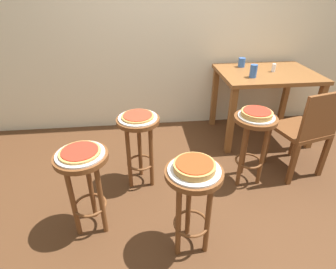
# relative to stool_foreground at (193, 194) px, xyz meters

# --- Properties ---
(ground_plane) EXTENTS (6.00, 6.00, 0.00)m
(ground_plane) POSITION_rel_stool_foreground_xyz_m (0.16, 0.29, -0.47)
(ground_plane) COLOR #4C2D19
(stool_foreground) EXTENTS (0.35, 0.35, 0.65)m
(stool_foreground) POSITION_rel_stool_foreground_xyz_m (0.00, 0.00, 0.00)
(stool_foreground) COLOR brown
(stool_foreground) RESTS_ON ground_plane
(serving_plate_foreground) EXTENTS (0.32, 0.32, 0.01)m
(serving_plate_foreground) POSITION_rel_stool_foreground_xyz_m (0.00, 0.00, 0.18)
(serving_plate_foreground) COLOR silver
(serving_plate_foreground) RESTS_ON stool_foreground
(pizza_foreground) EXTENTS (0.25, 0.25, 0.05)m
(pizza_foreground) POSITION_rel_stool_foreground_xyz_m (0.00, 0.00, 0.21)
(pizza_foreground) COLOR #B78442
(pizza_foreground) RESTS_ON serving_plate_foreground
(stool_middle) EXTENTS (0.35, 0.35, 0.65)m
(stool_middle) POSITION_rel_stool_foreground_xyz_m (-0.69, 0.25, 0.00)
(stool_middle) COLOR brown
(stool_middle) RESTS_ON ground_plane
(serving_plate_middle) EXTENTS (0.31, 0.31, 0.01)m
(serving_plate_middle) POSITION_rel_stool_foreground_xyz_m (-0.69, 0.25, 0.18)
(serving_plate_middle) COLOR silver
(serving_plate_middle) RESTS_ON stool_middle
(pizza_middle) EXTENTS (0.27, 0.27, 0.02)m
(pizza_middle) POSITION_rel_stool_foreground_xyz_m (-0.69, 0.25, 0.20)
(pizza_middle) COLOR tan
(pizza_middle) RESTS_ON serving_plate_middle
(stool_leftside) EXTENTS (0.35, 0.35, 0.65)m
(stool_leftside) POSITION_rel_stool_foreground_xyz_m (0.64, 0.65, 0.00)
(stool_leftside) COLOR brown
(stool_leftside) RESTS_ON ground_plane
(serving_plate_leftside) EXTENTS (0.30, 0.30, 0.01)m
(serving_plate_leftside) POSITION_rel_stool_foreground_xyz_m (0.64, 0.65, 0.18)
(serving_plate_leftside) COLOR silver
(serving_plate_leftside) RESTS_ON stool_leftside
(pizza_leftside) EXTENTS (0.25, 0.25, 0.05)m
(pizza_leftside) POSITION_rel_stool_foreground_xyz_m (0.64, 0.65, 0.21)
(pizza_leftside) COLOR tan
(pizza_leftside) RESTS_ON serving_plate_leftside
(stool_rear) EXTENTS (0.35, 0.35, 0.65)m
(stool_rear) POSITION_rel_stool_foreground_xyz_m (-0.32, 0.73, 0.00)
(stool_rear) COLOR brown
(stool_rear) RESTS_ON ground_plane
(serving_plate_rear) EXTENTS (0.32, 0.32, 0.01)m
(serving_plate_rear) POSITION_rel_stool_foreground_xyz_m (-0.32, 0.73, 0.18)
(serving_plate_rear) COLOR silver
(serving_plate_rear) RESTS_ON stool_rear
(pizza_rear) EXTENTS (0.26, 0.26, 0.02)m
(pizza_rear) POSITION_rel_stool_foreground_xyz_m (-0.32, 0.73, 0.20)
(pizza_rear) COLOR #B78442
(pizza_rear) RESTS_ON serving_plate_rear
(dining_table) EXTENTS (1.02, 0.75, 0.77)m
(dining_table) POSITION_rel_stool_foreground_xyz_m (1.07, 1.45, 0.18)
(dining_table) COLOR brown
(dining_table) RESTS_ON ground_plane
(cup_near_edge) EXTENTS (0.07, 0.07, 0.13)m
(cup_near_edge) POSITION_rel_stool_foreground_xyz_m (0.84, 1.29, 0.36)
(cup_near_edge) COLOR #3360B2
(cup_near_edge) RESTS_ON dining_table
(cup_far_edge) EXTENTS (0.08, 0.08, 0.10)m
(cup_far_edge) POSITION_rel_stool_foreground_xyz_m (0.86, 1.66, 0.34)
(cup_far_edge) COLOR #3360B2
(cup_far_edge) RESTS_ON dining_table
(condiment_shaker) EXTENTS (0.04, 0.04, 0.08)m
(condiment_shaker) POSITION_rel_stool_foreground_xyz_m (1.13, 1.45, 0.34)
(condiment_shaker) COLOR white
(condiment_shaker) RESTS_ON dining_table
(wooden_chair) EXTENTS (0.49, 0.49, 0.85)m
(wooden_chair) POSITION_rel_stool_foreground_xyz_m (1.16, 0.71, -0.01)
(wooden_chair) COLOR brown
(wooden_chair) RESTS_ON ground_plane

